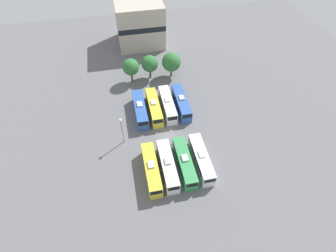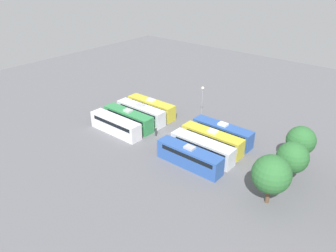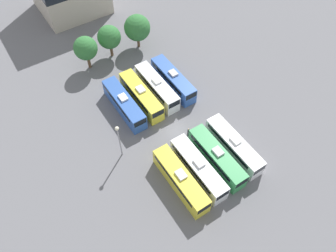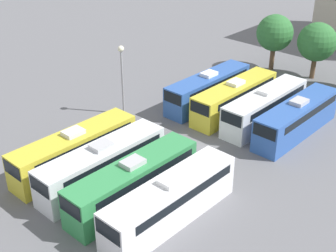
% 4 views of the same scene
% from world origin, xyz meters
% --- Properties ---
extents(ground_plane, '(126.13, 126.13, 0.00)m').
position_xyz_m(ground_plane, '(0.00, 0.00, 0.00)').
color(ground_plane, slate).
extents(bus_0, '(2.53, 11.10, 3.45)m').
position_xyz_m(bus_0, '(-5.05, -8.59, 1.70)').
color(bus_0, gold).
rests_on(bus_0, ground_plane).
extents(bus_1, '(2.53, 11.10, 3.45)m').
position_xyz_m(bus_1, '(-1.82, -8.44, 1.70)').
color(bus_1, silver).
rests_on(bus_1, ground_plane).
extents(bus_2, '(2.53, 11.10, 3.45)m').
position_xyz_m(bus_2, '(1.60, -8.44, 1.70)').
color(bus_2, '#338C4C').
rests_on(bus_2, ground_plane).
extents(bus_3, '(2.53, 11.10, 3.45)m').
position_xyz_m(bus_3, '(5.06, -8.27, 1.70)').
color(bus_3, silver).
rests_on(bus_3, ground_plane).
extents(bus_4, '(2.53, 11.10, 3.45)m').
position_xyz_m(bus_4, '(-4.95, 8.42, 1.70)').
color(bus_4, '#2D56A8').
rests_on(bus_4, ground_plane).
extents(bus_5, '(2.53, 11.10, 3.45)m').
position_xyz_m(bus_5, '(-1.60, 8.44, 1.70)').
color(bus_5, gold).
rests_on(bus_5, ground_plane).
extents(bus_6, '(2.53, 11.10, 3.45)m').
position_xyz_m(bus_6, '(1.74, 8.69, 1.70)').
color(bus_6, silver).
rests_on(bus_6, ground_plane).
extents(bus_7, '(2.53, 11.10, 3.45)m').
position_xyz_m(bus_7, '(5.15, 8.65, 1.70)').
color(bus_7, '#2D56A8').
rests_on(bus_7, ground_plane).
extents(worker_person, '(0.36, 0.36, 1.71)m').
position_xyz_m(worker_person, '(1.13, -1.87, 0.79)').
color(worker_person, '#333338').
rests_on(worker_person, ground_plane).
extents(light_pole, '(0.60, 0.60, 7.06)m').
position_xyz_m(light_pole, '(-9.63, 0.74, 4.86)').
color(light_pole, gray).
rests_on(light_pole, ground_plane).
extents(tree_0, '(4.38, 4.38, 6.79)m').
position_xyz_m(tree_0, '(-5.40, 21.51, 4.56)').
color(tree_0, brown).
rests_on(tree_0, ground_plane).
extents(tree_1, '(4.45, 4.45, 6.64)m').
position_xyz_m(tree_1, '(-0.28, 22.24, 4.38)').
color(tree_1, brown).
rests_on(tree_1, ground_plane).
extents(tree_2, '(5.10, 5.10, 7.04)m').
position_xyz_m(tree_2, '(5.50, 21.71, 4.47)').
color(tree_2, brown).
rests_on(tree_2, ground_plane).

